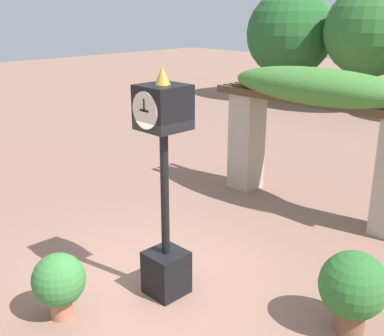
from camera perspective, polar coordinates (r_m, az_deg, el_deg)
ground_plane at (r=7.19m, az=-4.73°, el=-13.65°), size 60.00×60.00×0.00m
pedestal_clock at (r=6.32m, az=-3.26°, el=-2.36°), size 0.56×0.61×3.15m
pergola at (r=9.38m, az=14.57°, el=6.79°), size 4.50×1.18×2.77m
potted_plant_near_left at (r=6.31m, az=18.55°, el=-13.29°), size 0.84×0.84×1.05m
potted_plant_far_left at (r=6.49m, az=-15.49°, el=-12.84°), size 0.68×0.68×0.89m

